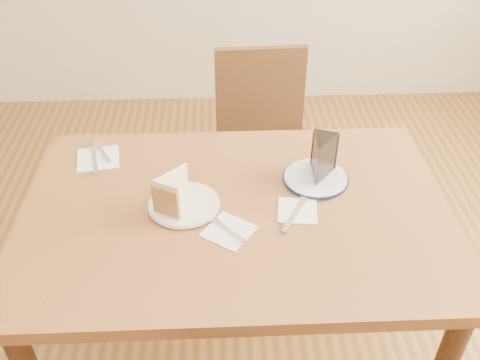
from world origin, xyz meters
name	(u,v)px	position (x,y,z in m)	size (l,w,h in m)	color
table	(236,234)	(0.00, 0.00, 0.65)	(1.20, 0.80, 0.75)	#553017
chair_far	(263,150)	(0.13, 0.67, 0.49)	(0.45, 0.45, 0.87)	#331D0F
plate_cream	(184,205)	(-0.14, 0.01, 0.76)	(0.19, 0.19, 0.01)	silver
plate_navy	(315,178)	(0.24, 0.12, 0.76)	(0.19, 0.19, 0.01)	white
carrot_cake	(178,189)	(-0.16, 0.02, 0.81)	(0.08, 0.11, 0.09)	#F0E3C6
chocolate_cake	(320,160)	(0.25, 0.12, 0.82)	(0.07, 0.11, 0.12)	black
napkin_cream	(229,231)	(-0.02, -0.09, 0.75)	(0.11, 0.11, 0.00)	white
napkin_navy	(297,211)	(0.17, -0.02, 0.75)	(0.11, 0.11, 0.00)	white
napkin_spare	(98,159)	(-0.43, 0.26, 0.75)	(0.13, 0.13, 0.00)	white
fork_cream	(226,228)	(-0.03, -0.09, 0.76)	(0.01, 0.14, 0.00)	silver
knife_navy	(295,213)	(0.16, -0.04, 0.76)	(0.02, 0.17, 0.00)	silver
fork_spare	(102,152)	(-0.42, 0.29, 0.76)	(0.01, 0.14, 0.00)	silver
knife_spare	(95,160)	(-0.43, 0.24, 0.76)	(0.01, 0.16, 0.00)	silver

